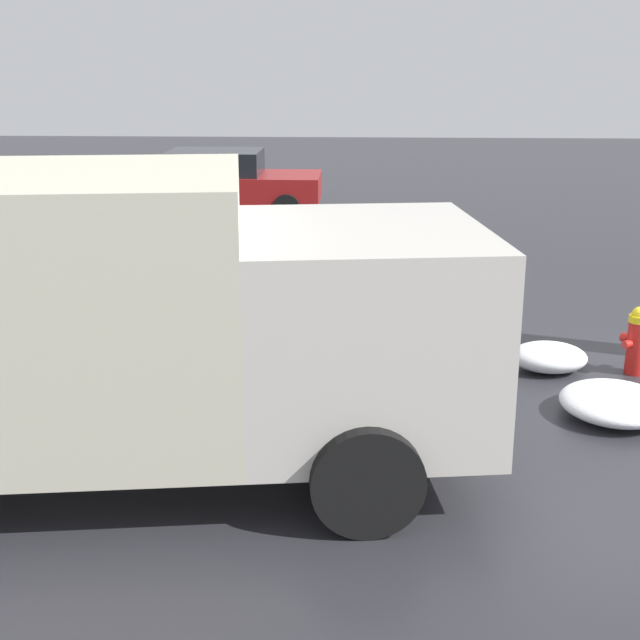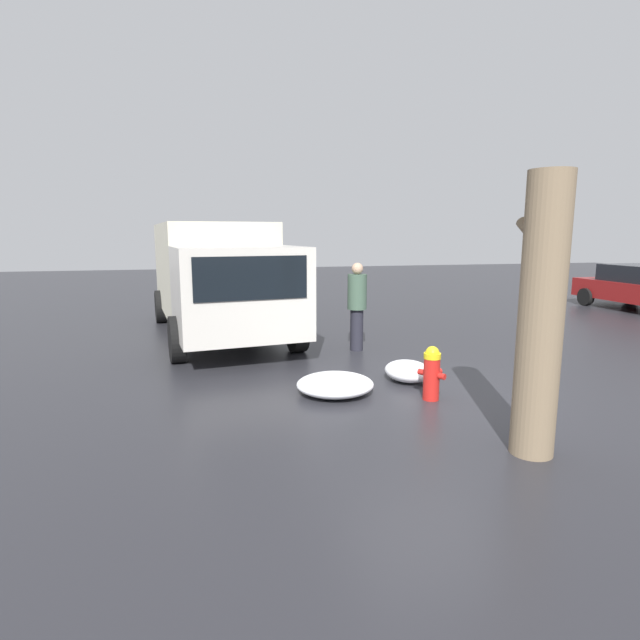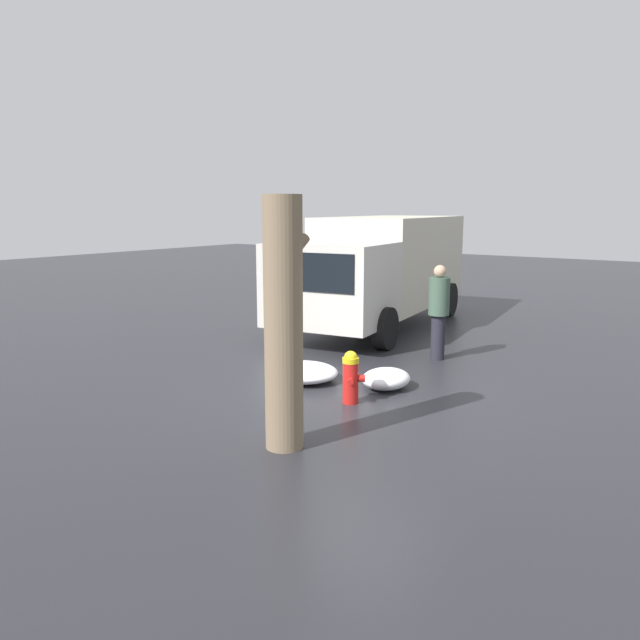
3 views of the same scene
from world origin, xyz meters
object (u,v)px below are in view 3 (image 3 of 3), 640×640
(fire_hydrant, at_px, (351,376))
(delivery_truck, at_px, (379,266))
(tree_trunk, at_px, (284,324))
(pedestrian, at_px, (439,308))

(fire_hydrant, height_order, delivery_truck, delivery_truck)
(tree_trunk, relative_size, pedestrian, 1.67)
(fire_hydrant, distance_m, delivery_truck, 6.64)
(pedestrian, bearing_deg, delivery_truck, 86.92)
(fire_hydrant, xyz_separation_m, delivery_truck, (5.87, 2.91, 1.07))
(fire_hydrant, distance_m, pedestrian, 3.39)
(delivery_truck, bearing_deg, fire_hydrant, 108.71)
(delivery_truck, bearing_deg, pedestrian, 130.28)
(fire_hydrant, xyz_separation_m, pedestrian, (3.34, 0.10, 0.59))
(tree_trunk, xyz_separation_m, delivery_truck, (7.83, 3.18, -0.07))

